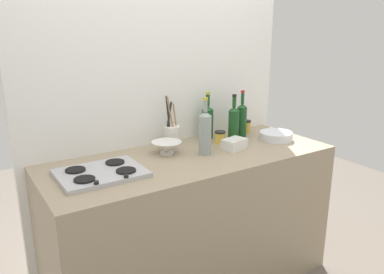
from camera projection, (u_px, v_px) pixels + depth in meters
The scene contains 13 objects.
counter_block at pixel (192, 222), 2.46m from camera, with size 1.80×0.70×0.90m, color tan.
backsplash_panel at pixel (162, 104), 2.57m from camera, with size 1.90×0.06×2.32m, color white.
stovetop_hob at pixel (101, 173), 2.02m from camera, with size 0.44×0.34×0.04m.
plate_stack at pixel (276, 136), 2.67m from camera, with size 0.23×0.23×0.06m.
wine_bottle_leftmost at pixel (205, 132), 2.33m from camera, with size 0.08×0.08×0.35m.
wine_bottle_mid_left at pixel (208, 121), 2.67m from camera, with size 0.08×0.08×0.33m.
wine_bottle_mid_right at pixel (234, 123), 2.62m from camera, with size 0.07×0.07×0.32m.
wine_bottle_rightmost at pixel (242, 119), 2.72m from camera, with size 0.07×0.07×0.33m.
mixing_bowl at pixel (167, 147), 2.37m from camera, with size 0.19×0.19×0.08m.
butter_dish at pixel (234, 144), 2.45m from camera, with size 0.15×0.10×0.07m, color white.
utensil_crock at pixel (172, 134), 2.53m from camera, with size 0.10×0.10×0.33m.
condiment_jar_front at pixel (247, 126), 2.84m from camera, with size 0.06×0.06×0.09m.
condiment_jar_rear at pixel (220, 137), 2.58m from camera, with size 0.07×0.07×0.08m.
Camera 1 is at (-1.19, -1.86, 1.66)m, focal length 35.80 mm.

